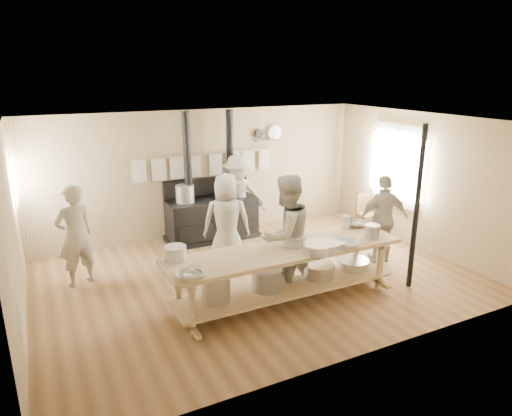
# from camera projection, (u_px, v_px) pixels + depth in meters

# --- Properties ---
(ground) EXTENTS (7.00, 7.00, 0.00)m
(ground) POSITION_uv_depth(u_px,v_px,m) (258.00, 278.00, 7.65)
(ground) COLOR brown
(ground) RESTS_ON ground
(room_shell) EXTENTS (7.00, 7.00, 7.00)m
(room_shell) POSITION_uv_depth(u_px,v_px,m) (258.00, 184.00, 7.18)
(room_shell) COLOR tan
(room_shell) RESTS_ON ground
(window_right) EXTENTS (0.09, 1.50, 1.65)m
(window_right) POSITION_uv_depth(u_px,v_px,m) (398.00, 165.00, 9.21)
(window_right) COLOR beige
(window_right) RESTS_ON ground
(left_opening) EXTENTS (0.00, 0.90, 0.90)m
(left_opening) POSITION_uv_depth(u_px,v_px,m) (14.00, 181.00, 7.44)
(left_opening) COLOR white
(left_opening) RESTS_ON ground
(stove) EXTENTS (1.90, 0.75, 2.60)m
(stove) POSITION_uv_depth(u_px,v_px,m) (211.00, 214.00, 9.32)
(stove) COLOR black
(stove) RESTS_ON ground
(towel_rail) EXTENTS (3.00, 0.04, 0.47)m
(towel_rail) POSITION_uv_depth(u_px,v_px,m) (205.00, 162.00, 9.26)
(towel_rail) COLOR #9E8A5A
(towel_rail) RESTS_ON ground
(back_wall_shelf) EXTENTS (0.63, 0.14, 0.32)m
(back_wall_shelf) POSITION_uv_depth(u_px,v_px,m) (268.00, 135.00, 9.78)
(back_wall_shelf) COLOR #9E8A5A
(back_wall_shelf) RESTS_ON ground
(prep_table) EXTENTS (3.60, 0.90, 0.85)m
(prep_table) POSITION_uv_depth(u_px,v_px,m) (285.00, 269.00, 6.73)
(prep_table) COLOR #9E8A5A
(prep_table) RESTS_ON ground
(support_post) EXTENTS (0.08, 0.08, 2.60)m
(support_post) POSITION_uv_depth(u_px,v_px,m) (417.00, 209.00, 6.99)
(support_post) COLOR black
(support_post) RESTS_ON ground
(cook_far_left) EXTENTS (0.71, 0.58, 1.67)m
(cook_far_left) POSITION_uv_depth(u_px,v_px,m) (75.00, 236.00, 7.20)
(cook_far_left) COLOR #ADAB99
(cook_far_left) RESTS_ON ground
(cook_left) EXTENTS (1.05, 0.90, 1.89)m
(cook_left) POSITION_uv_depth(u_px,v_px,m) (286.00, 236.00, 6.88)
(cook_left) COLOR #ADAB99
(cook_left) RESTS_ON ground
(cook_center) EXTENTS (0.95, 0.78, 1.68)m
(cook_center) POSITION_uv_depth(u_px,v_px,m) (227.00, 221.00, 7.87)
(cook_center) COLOR #ADAB99
(cook_center) RESTS_ON ground
(cook_right) EXTENTS (1.00, 0.60, 1.60)m
(cook_right) POSITION_uv_depth(u_px,v_px,m) (383.00, 219.00, 8.13)
(cook_right) COLOR #ADAB99
(cook_right) RESTS_ON ground
(cook_by_window) EXTENTS (1.24, 0.88, 1.73)m
(cook_by_window) POSITION_uv_depth(u_px,v_px,m) (238.00, 197.00, 9.30)
(cook_by_window) COLOR #ADAB99
(cook_by_window) RESTS_ON ground
(chair) EXTENTS (0.41, 0.41, 0.80)m
(chair) POSITION_uv_depth(u_px,v_px,m) (367.00, 221.00, 9.81)
(chair) COLOR brown
(chair) RESTS_ON ground
(bowl_white_a) EXTENTS (0.46, 0.46, 0.10)m
(bowl_white_a) POSITION_uv_depth(u_px,v_px,m) (191.00, 274.00, 5.68)
(bowl_white_a) COLOR silver
(bowl_white_a) RESTS_ON prep_table
(bowl_steel_a) EXTENTS (0.35, 0.35, 0.08)m
(bowl_steel_a) POSITION_uv_depth(u_px,v_px,m) (191.00, 275.00, 5.68)
(bowl_steel_a) COLOR silver
(bowl_steel_a) RESTS_ON prep_table
(bowl_white_b) EXTENTS (0.56, 0.56, 0.10)m
(bowl_white_b) POSITION_uv_depth(u_px,v_px,m) (346.00, 244.00, 6.69)
(bowl_white_b) COLOR silver
(bowl_white_b) RESTS_ON prep_table
(bowl_steel_b) EXTENTS (0.41, 0.41, 0.09)m
(bowl_steel_b) POSITION_uv_depth(u_px,v_px,m) (357.00, 224.00, 7.57)
(bowl_steel_b) COLOR silver
(bowl_steel_b) RESTS_ON prep_table
(roasting_pan) EXTENTS (0.53, 0.42, 0.10)m
(roasting_pan) POSITION_uv_depth(u_px,v_px,m) (327.00, 247.00, 6.55)
(roasting_pan) COLOR #B2B2B7
(roasting_pan) RESTS_ON prep_table
(mixing_bowl_large) EXTENTS (0.58, 0.58, 0.14)m
(mixing_bowl_large) POSITION_uv_depth(u_px,v_px,m) (317.00, 248.00, 6.47)
(mixing_bowl_large) COLOR silver
(mixing_bowl_large) RESTS_ON prep_table
(bucket_galv) EXTENTS (0.27, 0.27, 0.21)m
(bucket_galv) POSITION_uv_depth(u_px,v_px,m) (372.00, 231.00, 7.04)
(bucket_galv) COLOR gray
(bucket_galv) RESTS_ON prep_table
(deep_bowl_enamel) EXTENTS (0.37, 0.37, 0.19)m
(deep_bowl_enamel) POSITION_uv_depth(u_px,v_px,m) (175.00, 253.00, 6.23)
(deep_bowl_enamel) COLOR silver
(deep_bowl_enamel) RESTS_ON prep_table
(pitcher) EXTENTS (0.18, 0.18, 0.22)m
(pitcher) POSITION_uv_depth(u_px,v_px,m) (345.00, 222.00, 7.45)
(pitcher) COLOR silver
(pitcher) RESTS_ON prep_table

